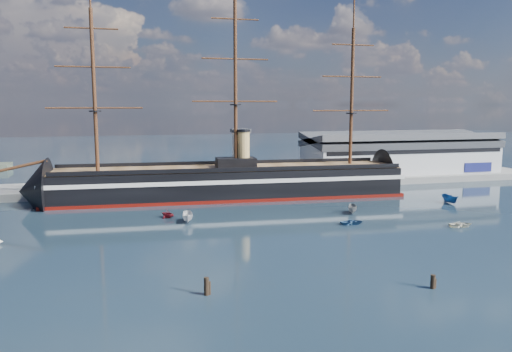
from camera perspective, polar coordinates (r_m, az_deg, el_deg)
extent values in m
plane|color=black|center=(110.96, 0.60, -4.21)|extent=(600.00, 600.00, 0.00)
cube|color=slate|center=(147.68, 0.64, -1.11)|extent=(180.00, 18.00, 2.00)
cube|color=#B7BABC|center=(169.40, 16.13, 2.14)|extent=(62.00, 20.00, 10.00)
cube|color=#3F4247|center=(168.94, 16.21, 4.03)|extent=(63.00, 21.00, 2.00)
cube|color=silver|center=(141.90, -1.76, 2.17)|extent=(4.00, 4.00, 14.00)
cube|color=#3F4247|center=(141.32, -1.77, 5.20)|extent=(5.00, 5.00, 1.00)
cube|color=black|center=(128.61, -3.17, -0.70)|extent=(88.77, 21.00, 7.00)
cube|color=silver|center=(128.43, -3.18, -0.17)|extent=(90.78, 21.36, 1.00)
cube|color=#5A0C06|center=(129.22, -3.16, -2.30)|extent=(90.78, 21.32, 0.90)
cone|color=black|center=(127.84, -24.05, -1.59)|extent=(14.87, 16.45, 15.68)
cone|color=black|center=(145.21, 15.11, -0.08)|extent=(11.88, 16.28, 15.68)
cube|color=brown|center=(128.11, -3.19, 0.89)|extent=(88.70, 19.73, 0.40)
cube|color=black|center=(128.35, -2.32, 1.54)|extent=(10.33, 6.56, 2.50)
cylinder|color=tan|center=(128.45, -1.45, 3.12)|extent=(3.20, 3.20, 9.00)
cylinder|color=#381E0F|center=(128.14, -26.61, 0.67)|extent=(17.76, 1.71, 4.43)
cylinder|color=#381E0F|center=(124.72, -18.00, 9.16)|extent=(0.90, 0.90, 38.00)
cylinder|color=#381E0F|center=(127.62, -2.37, 10.41)|extent=(0.90, 0.90, 42.00)
cylinder|color=#381E0F|center=(138.02, 10.89, 8.85)|extent=(0.90, 0.90, 36.00)
imported|color=silver|center=(102.94, -7.79, -5.26)|extent=(6.68, 3.12, 2.58)
imported|color=#294E7A|center=(102.06, 10.90, -5.45)|extent=(1.38, 2.99, 1.36)
imported|color=slate|center=(112.17, 10.96, -4.22)|extent=(6.18, 4.49, 2.33)
imported|color=maroon|center=(107.65, -10.07, -4.72)|extent=(5.79, 5.36, 2.03)
imported|color=silver|center=(106.18, 22.35, -5.39)|extent=(1.46, 3.01, 1.36)
imported|color=navy|center=(130.29, 21.28, -2.92)|extent=(6.56, 2.42, 2.62)
cylinder|color=black|center=(64.69, -5.67, -13.38)|extent=(0.64, 0.64, 3.00)
cylinder|color=black|center=(70.38, 19.52, -12.02)|extent=(0.64, 0.64, 2.54)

